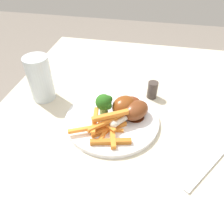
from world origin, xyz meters
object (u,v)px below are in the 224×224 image
(dinner_plate, at_px, (112,119))
(chicken_drumstick_near, at_px, (135,110))
(broccoli_floret_front, at_px, (104,103))
(pepper_shaker, at_px, (152,90))
(chicken_drumstick_extra, at_px, (124,107))
(water_glass, at_px, (40,79))
(fork, at_px, (211,164))
(dining_table, at_px, (122,148))
(carrot_fries_pile, at_px, (105,128))
(chicken_drumstick_far, at_px, (126,107))

(dinner_plate, bearing_deg, chicken_drumstick_near, 106.31)
(broccoli_floret_front, height_order, pepper_shaker, broccoli_floret_front)
(broccoli_floret_front, height_order, chicken_drumstick_extra, broccoli_floret_front)
(dinner_plate, xyz_separation_m, water_glass, (-0.06, -0.22, 0.06))
(chicken_drumstick_near, height_order, fork, chicken_drumstick_near)
(dining_table, bearing_deg, chicken_drumstick_extra, 175.75)
(carrot_fries_pile, bearing_deg, dinner_plate, 173.92)
(fork, distance_m, water_glass, 0.49)
(chicken_drumstick_extra, distance_m, fork, 0.25)
(carrot_fries_pile, relative_size, chicken_drumstick_extra, 1.32)
(fork, bearing_deg, water_glass, 107.54)
(dining_table, xyz_separation_m, water_glass, (-0.04, -0.25, 0.19))
(chicken_drumstick_near, bearing_deg, dinner_plate, -73.69)
(chicken_drumstick_near, relative_size, fork, 0.64)
(broccoli_floret_front, xyz_separation_m, fork, (0.10, 0.26, -0.05))
(water_glass, relative_size, pepper_shaker, 2.55)
(chicken_drumstick_near, height_order, chicken_drumstick_far, chicken_drumstick_near)
(dining_table, height_order, chicken_drumstick_extra, chicken_drumstick_extra)
(carrot_fries_pile, bearing_deg, chicken_drumstick_far, 154.02)
(chicken_drumstick_far, height_order, pepper_shaker, chicken_drumstick_far)
(carrot_fries_pile, bearing_deg, dining_table, 154.30)
(carrot_fries_pile, distance_m, water_glass, 0.25)
(broccoli_floret_front, distance_m, chicken_drumstick_extra, 0.05)
(chicken_drumstick_near, xyz_separation_m, fork, (0.11, 0.18, -0.03))
(water_glass, bearing_deg, dining_table, 79.95)
(water_glass, xyz_separation_m, pepper_shaker, (-0.07, 0.32, -0.04))
(dinner_plate, xyz_separation_m, chicken_drumstick_near, (-0.02, 0.06, 0.03))
(chicken_drumstick_extra, relative_size, fork, 0.62)
(broccoli_floret_front, xyz_separation_m, chicken_drumstick_near, (-0.01, 0.08, -0.02))
(dining_table, xyz_separation_m, carrot_fries_pile, (0.07, -0.03, 0.15))
(broccoli_floret_front, relative_size, fork, 0.33)
(chicken_drumstick_far, height_order, fork, chicken_drumstick_far)
(broccoli_floret_front, height_order, water_glass, water_glass)
(chicken_drumstick_near, bearing_deg, chicken_drumstick_far, -113.04)
(dining_table, relative_size, chicken_drumstick_extra, 8.24)
(dinner_plate, bearing_deg, carrot_fries_pile, -6.08)
(dinner_plate, relative_size, pepper_shaker, 4.79)
(chicken_drumstick_far, height_order, chicken_drumstick_extra, chicken_drumstick_extra)
(chicken_drumstick_near, relative_size, chicken_drumstick_far, 1.00)
(chicken_drumstick_extra, height_order, water_glass, water_glass)
(chicken_drumstick_extra, xyz_separation_m, fork, (0.12, 0.21, -0.03))
(dining_table, distance_m, chicken_drumstick_far, 0.16)
(dinner_plate, distance_m, chicken_drumstick_near, 0.07)
(dinner_plate, relative_size, chicken_drumstick_near, 2.06)
(carrot_fries_pile, height_order, water_glass, water_glass)
(dining_table, height_order, broccoli_floret_front, broccoli_floret_front)
(dinner_plate, distance_m, chicken_drumstick_far, 0.05)
(chicken_drumstick_near, distance_m, water_glass, 0.28)
(dining_table, xyz_separation_m, fork, (0.11, 0.21, 0.13))
(chicken_drumstick_far, relative_size, pepper_shaker, 2.33)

